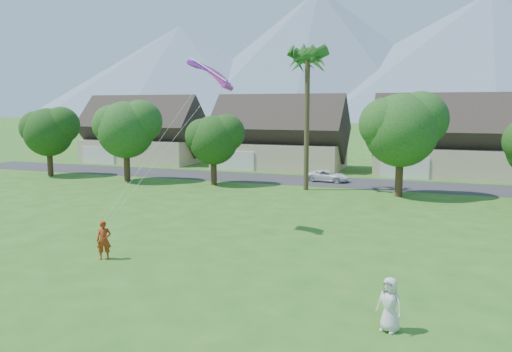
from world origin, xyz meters
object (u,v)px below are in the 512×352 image
at_px(watcher, 390,305).
at_px(parked_car, 328,176).
at_px(kite_flyer, 104,240).
at_px(parafoil_kite, 212,71).

distance_m(watcher, parked_car, 33.12).
relative_size(kite_flyer, watcher, 1.03).
bearing_deg(kite_flyer, watcher, -44.72).
relative_size(kite_flyer, parked_car, 0.47).
distance_m(parked_car, parafoil_kite, 23.51).
relative_size(kite_flyer, parafoil_kite, 0.62).
distance_m(kite_flyer, parafoil_kite, 11.24).
bearing_deg(watcher, kite_flyer, -170.41).
distance_m(kite_flyer, watcher, 14.20).
bearing_deg(parked_car, watcher, -159.32).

